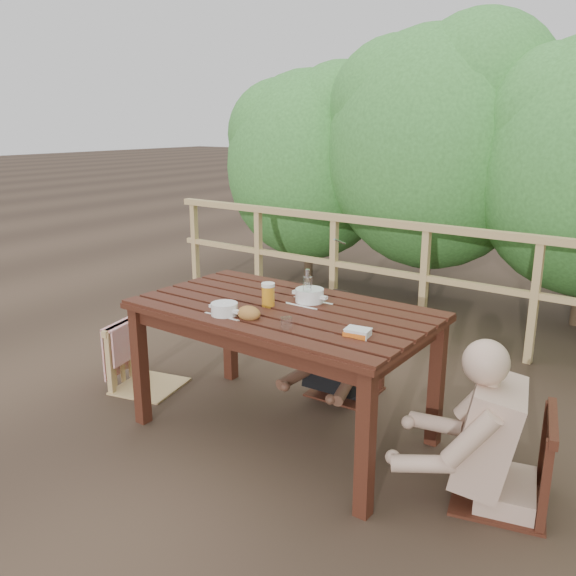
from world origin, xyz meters
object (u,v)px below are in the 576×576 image
Objects in this scene: chair_far at (346,334)px; soup_near at (224,310)px; diner_right at (519,374)px; butter_tub at (358,334)px; beer_glass at (268,296)px; bread_roll at (249,313)px; bottle at (307,288)px; soup_far at (310,297)px; table at (283,372)px; chair_left at (146,329)px; chair_right at (507,415)px; tumbler at (287,324)px; woman at (349,311)px.

chair_far is 3.51× the size of soup_near.
chair_far is at bearing 50.96° from diner_right.
soup_near reaches higher than butter_tub.
beer_glass reaches higher than chair_far.
bottle is at bearing 73.89° from bread_roll.
butter_tub is (0.50, -0.29, -0.09)m from bottle.
butter_tub is at bearing -59.65° from chair_far.
table is at bearing -113.65° from soup_far.
soup_near is at bearing -119.35° from chair_left.
tumbler is (-1.03, -0.39, 0.36)m from chair_right.
diner_right is at bearing 5.50° from beer_glass.
table is 6.84× the size of soup_near.
tumbler is (1.38, -0.24, 0.38)m from chair_left.
diner_right reaches higher than bottle.
soup_far reaches higher than chair_far.
woman is at bearing 79.68° from soup_near.
bread_roll is 0.41m from bottle.
chair_far is 0.66m from soup_far.
table is at bearing 129.54° from tumbler.
soup_near is at bearing -116.54° from soup_far.
chair_far reaches higher than table.
woman is 4.17× the size of soup_far.
chair_left is 0.95× the size of chair_right.
chair_left is (-1.14, -0.05, 0.05)m from table.
table is 1.24× the size of diner_right.
chair_left is 2.42m from chair_right.
chair_left reaches higher than soup_near.
diner_right is 18.65× the size of tumbler.
tumbler is at bearing -83.57° from chair_right.
soup_far is at bearing 110.09° from tumbler.
chair_right is 4.13× the size of bottle.
diner_right reaches higher than bread_roll.
tumbler reaches higher than table.
bread_roll is at bearing 91.55° from diner_right.
bread_roll is at bearing -102.35° from soup_far.
chair_right reaches higher than chair_far.
bread_roll is (-0.10, -0.44, -0.01)m from soup_far.
butter_tub is (-0.71, -0.27, 0.13)m from diner_right.
chair_far is 1.44m from diner_right.
woman is 1.07m from soup_near.
chair_left is at bearing 165.02° from soup_near.
soup_far is at bearing -107.40° from chair_right.
chair_far is at bearing 102.56° from tumbler.
chair_far is at bearing -129.57° from chair_right.
woman is 1.05m from tumbler.
chair_far is 0.94× the size of chair_right.
beer_glass is at bearing -103.59° from chair_left.
woman reaches higher than table.
butter_tub is (0.57, -0.87, 0.38)m from chair_far.
soup_far is (0.05, -0.53, 0.40)m from chair_far.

